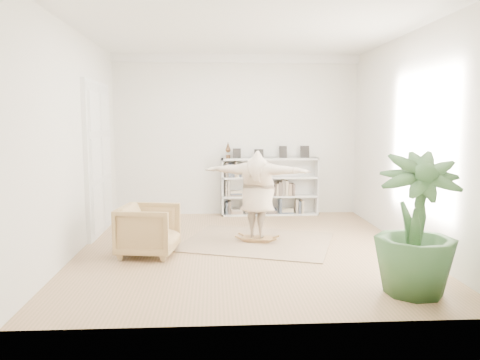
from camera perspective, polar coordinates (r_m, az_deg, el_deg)
The scene contains 9 objects.
floor at distance 7.98m, azimuth 0.69°, elevation -8.29°, with size 6.00×6.00×0.00m, color olive.
room_shell at distance 10.71m, azimuth -0.42°, elevation 14.59°, with size 6.00×6.00×6.00m.
doors at distance 9.25m, azimuth -16.84°, elevation 2.36°, with size 0.09×1.78×2.92m.
bookshelf at distance 10.67m, azimuth 3.62°, elevation -0.88°, with size 2.20×0.35×1.64m.
armchair at distance 7.62m, azimuth -11.07°, elevation -6.01°, with size 0.87×0.89×0.81m, color tan.
rug at distance 8.35m, azimuth 2.13°, elevation -7.52°, with size 2.50×2.00×0.02m, color tan.
rocker_board at distance 8.33m, azimuth 2.13°, elevation -7.13°, with size 0.59×0.46×0.11m.
person at distance 8.17m, azimuth 2.16°, elevation -1.50°, with size 1.88×0.51×1.53m, color #C4AE93.
houseplant at distance 6.11m, azimuth 20.66°, elevation -5.07°, with size 0.98×0.98×1.76m, color #2F5329.
Camera 1 is at (-0.54, -7.67, 2.12)m, focal length 35.00 mm.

